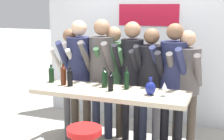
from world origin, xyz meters
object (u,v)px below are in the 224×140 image
at_px(person_left, 80,65).
at_px(person_rightmost, 186,77).
at_px(tasting_table, 109,101).
at_px(person_center_left, 102,66).
at_px(person_far_left, 70,68).
at_px(wine_bottle_0, 127,79).
at_px(person_center_right, 132,68).
at_px(decorative_vase, 150,88).
at_px(person_far_right, 173,72).
at_px(wine_bottle_1, 105,78).
at_px(person_center, 114,70).
at_px(wine_glass_0, 164,86).
at_px(wine_bottle_2, 51,74).
at_px(wine_bottle_3, 70,77).
at_px(wine_bottle_4, 63,75).
at_px(wine_bottle_5, 111,82).
at_px(person_right, 150,74).

distance_m(person_left, person_rightmost, 1.61).
bearing_deg(tasting_table, person_center_left, 120.87).
relative_size(person_far_left, wine_bottle_0, 5.65).
xyz_separation_m(person_center_right, person_rightmost, (0.77, 0.04, -0.09)).
distance_m(wine_bottle_0, decorative_vase, 0.39).
height_order(person_far_right, wine_bottle_1, person_far_right).
xyz_separation_m(person_center, wine_glass_0, (0.91, -0.69, -0.00)).
distance_m(tasting_table, decorative_vase, 0.60).
xyz_separation_m(person_far_right, wine_bottle_2, (-1.64, -0.51, -0.05)).
distance_m(person_far_left, person_center, 0.73).
bearing_deg(wine_bottle_2, wine_bottle_0, 0.80).
bearing_deg(tasting_table, wine_bottle_0, 34.74).
relative_size(person_left, person_center, 1.05).
height_order(wine_bottle_3, wine_bottle_4, wine_bottle_4).
bearing_deg(wine_bottle_3, wine_bottle_0, 8.78).
distance_m(person_left, person_center_left, 0.38).
bearing_deg(person_far_right, wine_bottle_5, -124.46).
relative_size(wine_bottle_5, wine_glass_0, 1.45).
xyz_separation_m(person_right, wine_glass_0, (0.32, -0.63, 0.01)).
bearing_deg(decorative_vase, wine_bottle_0, 156.58).
relative_size(person_far_left, person_center_left, 0.91).
bearing_deg(wine_bottle_5, tasting_table, 139.18).
relative_size(person_far_left, decorative_vase, 7.56).
distance_m(person_center_right, person_rightmost, 0.78).
xyz_separation_m(wine_bottle_0, decorative_vase, (0.35, -0.15, -0.04)).
xyz_separation_m(person_right, wine_bottle_2, (-1.32, -0.50, 0.00)).
xyz_separation_m(wine_bottle_4, wine_glass_0, (1.41, -0.06, -0.02)).
xyz_separation_m(person_far_left, wine_bottle_1, (0.81, -0.54, 0.02)).
distance_m(tasting_table, person_center_right, 0.71).
relative_size(wine_bottle_0, wine_bottle_1, 1.09).
distance_m(person_center, wine_bottle_1, 0.55).
distance_m(wine_glass_0, decorative_vase, 0.17).
xyz_separation_m(person_far_right, wine_bottle_0, (-0.52, -0.50, -0.03)).
xyz_separation_m(person_left, wine_bottle_1, (0.60, -0.47, -0.05)).
height_order(person_center_left, person_far_right, person_center_left).
bearing_deg(person_center_right, person_rightmost, 3.79).
bearing_deg(person_center, wine_bottle_0, -57.79).
distance_m(person_center_right, wine_bottle_1, 0.54).
bearing_deg(wine_bottle_3, wine_bottle_2, 163.74).
xyz_separation_m(person_far_left, person_center_left, (0.58, -0.09, 0.09)).
height_order(person_center_left, person_rightmost, person_center_left).
bearing_deg(wine_bottle_3, person_left, 103.77).
xyz_separation_m(person_center_right, wine_bottle_4, (-0.81, -0.57, -0.05)).
xyz_separation_m(tasting_table, person_center_left, (-0.34, 0.58, 0.35)).
bearing_deg(wine_glass_0, person_center_left, 150.68).
bearing_deg(person_far_left, person_far_right, 2.23).
bearing_deg(wine_bottle_5, wine_bottle_4, 174.78).
distance_m(person_center_left, wine_bottle_3, 0.61).
distance_m(person_far_left, wine_bottle_5, 1.18).
relative_size(person_rightmost, wine_bottle_1, 6.26).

